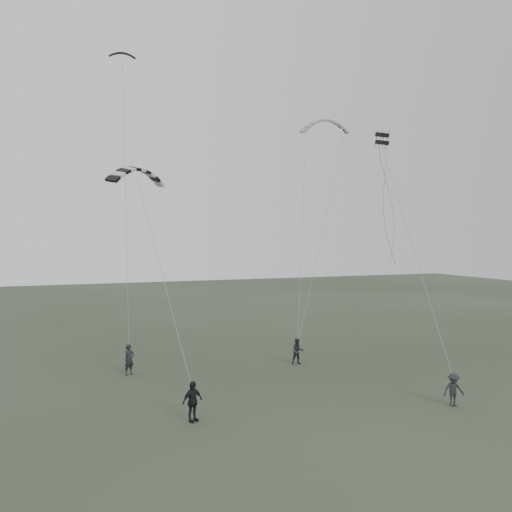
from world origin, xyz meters
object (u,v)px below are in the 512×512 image
object	(u,v)px
flyer_far	(454,390)
kite_striped	(137,169)
kite_box	(382,139)
flyer_right	(298,351)
flyer_left	(129,360)
kite_dark_small	(122,53)
kite_pale_large	(325,120)
flyer_center	(192,401)

from	to	relation	value
flyer_far	kite_striped	xyz separation A→B (m)	(-13.68, 7.71, 10.77)
kite_box	flyer_right	bearing A→B (deg)	129.01
flyer_left	flyer_right	bearing A→B (deg)	-37.98
flyer_far	kite_striped	distance (m)	19.04
kite_dark_small	kite_box	world-z (taller)	kite_dark_small
flyer_left	flyer_right	size ratio (longest dim) A/B	1.10
kite_pale_large	kite_striped	distance (m)	17.56
kite_dark_small	kite_box	xyz separation A→B (m)	(14.00, -7.60, -5.74)
flyer_far	flyer_center	bearing A→B (deg)	-176.64
kite_striped	flyer_right	bearing A→B (deg)	-16.34
kite_box	flyer_left	bearing A→B (deg)	152.97
flyer_right	kite_striped	distance (m)	14.96
flyer_center	kite_striped	size ratio (longest dim) A/B	0.55
flyer_far	kite_dark_small	xyz separation A→B (m)	(-13.70, 13.96, 18.78)
flyer_left	kite_striped	world-z (taller)	kite_striped
flyer_left	kite_pale_large	xyz separation A→B (m)	(15.08, 4.02, 16.04)
kite_striped	kite_pale_large	bearing A→B (deg)	-1.81
flyer_left	kite_dark_small	size ratio (longest dim) A/B	1.12
kite_pale_large	flyer_center	bearing A→B (deg)	-121.91
flyer_far	kite_box	size ratio (longest dim) A/B	2.30
kite_dark_small	kite_box	distance (m)	16.93
flyer_center	kite_box	bearing A→B (deg)	-6.86
flyer_right	kite_box	size ratio (longest dim) A/B	2.38
flyer_center	kite_box	distance (m)	18.32
flyer_center	kite_striped	world-z (taller)	kite_striped
kite_dark_small	kite_box	size ratio (longest dim) A/B	2.34
flyer_right	kite_pale_large	size ratio (longest dim) A/B	0.44
flyer_right	flyer_far	world-z (taller)	flyer_right
flyer_left	flyer_far	world-z (taller)	flyer_left
flyer_left	kite_dark_small	distance (m)	18.89
kite_dark_small	flyer_center	bearing A→B (deg)	-77.69
flyer_far	kite_striped	world-z (taller)	kite_striped
kite_pale_large	kite_box	bearing A→B (deg)	-81.87
flyer_center	flyer_far	xyz separation A→B (m)	(12.07, -2.48, -0.09)
flyer_far	kite_striped	size ratio (longest dim) A/B	0.49
flyer_right	flyer_far	xyz separation A→B (m)	(3.48, -9.83, -0.03)
kite_pale_large	kite_box	distance (m)	9.34
flyer_right	kite_pale_large	xyz separation A→B (m)	(4.79, 5.28, 16.12)
flyer_center	kite_dark_small	bearing A→B (deg)	73.78
kite_pale_large	kite_dark_small	bearing A→B (deg)	-160.87
flyer_right	flyer_left	bearing A→B (deg)	-174.98
flyer_left	kite_striped	xyz separation A→B (m)	(0.09, -3.39, 10.66)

